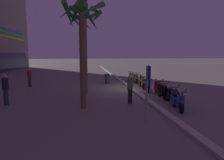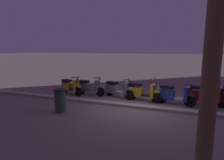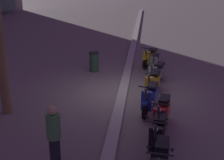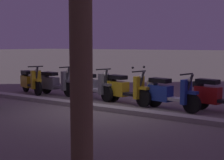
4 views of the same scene
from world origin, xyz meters
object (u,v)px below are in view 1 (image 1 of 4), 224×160
object	(u,v)px
scooter_black_far_back	(162,91)
pedestrian_window_shopping	(130,89)
scooter_blue_gap_after_mid	(147,85)
crossing_sign	(147,87)
scooter_black_last_in_row	(171,95)
scooter_yellow_mid_front	(131,77)
litter_bin	(107,79)
scooter_yellow_lead_nearest	(143,82)
scooter_grey_mid_centre	(141,80)
palm_tree_by_mall_entrance	(82,26)
pedestrian_by_palm_tree	(29,77)
scooter_blue_tail_end	(177,101)
pedestrian_strolling_near_curb	(5,89)
scooter_red_mid_rear	(157,88)
palm_tree_mid_walkway	(84,29)
scooter_grey_second_in_line	(136,78)

from	to	relation	value
scooter_black_far_back	pedestrian_window_shopping	size ratio (longest dim) A/B	1.04
scooter_blue_gap_after_mid	crossing_sign	size ratio (longest dim) A/B	0.73
scooter_black_last_in_row	scooter_yellow_mid_front	distance (m)	9.41
litter_bin	scooter_yellow_lead_nearest	bearing A→B (deg)	-134.56
scooter_blue_gap_after_mid	scooter_grey_mid_centre	size ratio (longest dim) A/B	1.00
scooter_black_last_in_row	palm_tree_by_mall_entrance	distance (m)	6.41
scooter_grey_mid_centre	pedestrian_by_palm_tree	size ratio (longest dim) A/B	1.05
scooter_grey_mid_centre	scooter_blue_tail_end	bearing A→B (deg)	177.20
pedestrian_strolling_near_curb	pedestrian_by_palm_tree	bearing A→B (deg)	2.51
scooter_red_mid_rear	crossing_sign	distance (m)	6.42
pedestrian_window_shopping	scooter_yellow_mid_front	bearing A→B (deg)	-13.82
scooter_blue_gap_after_mid	scooter_grey_mid_centre	world-z (taller)	same
scooter_black_last_in_row	scooter_red_mid_rear	bearing A→B (deg)	-3.02
scooter_blue_gap_after_mid	pedestrian_strolling_near_curb	world-z (taller)	pedestrian_strolling_near_curb
scooter_yellow_mid_front	pedestrian_strolling_near_curb	distance (m)	12.70
scooter_black_far_back	scooter_yellow_lead_nearest	bearing A→B (deg)	1.30
pedestrian_strolling_near_curb	litter_bin	world-z (taller)	pedestrian_strolling_near_curb
scooter_blue_gap_after_mid	pedestrian_by_palm_tree	xyz separation A→B (m)	(2.98, 9.54, 0.42)
scooter_red_mid_rear	palm_tree_by_mall_entrance	world-z (taller)	palm_tree_by_mall_entrance
scooter_black_far_back	crossing_sign	distance (m)	5.28
scooter_black_last_in_row	palm_tree_mid_walkway	bearing A→B (deg)	58.83
scooter_yellow_lead_nearest	crossing_sign	xyz separation A→B (m)	(-8.52, 2.40, 1.05)
scooter_yellow_mid_front	scooter_black_last_in_row	bearing A→B (deg)	-178.91
scooter_blue_gap_after_mid	scooter_grey_mid_centre	bearing A→B (deg)	-5.96
scooter_grey_mid_centre	pedestrian_window_shopping	xyz separation A→B (m)	(-6.58, 2.54, 0.43)
palm_tree_mid_walkway	palm_tree_by_mall_entrance	xyz separation A→B (m)	(-3.54, 0.11, -0.27)
pedestrian_strolling_near_curb	pedestrian_window_shopping	bearing A→B (deg)	-95.38
scooter_yellow_lead_nearest	pedestrian_strolling_near_curb	size ratio (longest dim) A/B	1.01
scooter_blue_tail_end	crossing_sign	world-z (taller)	crossing_sign
scooter_grey_mid_centre	scooter_yellow_lead_nearest	bearing A→B (deg)	172.06
scooter_grey_second_in_line	palm_tree_by_mall_entrance	bearing A→B (deg)	149.83
scooter_blue_tail_end	pedestrian_strolling_near_curb	size ratio (longest dim) A/B	1.00
scooter_blue_gap_after_mid	scooter_yellow_mid_front	size ratio (longest dim) A/B	1.06
scooter_yellow_lead_nearest	palm_tree_by_mall_entrance	xyz separation A→B (m)	(-5.87, 5.03, 3.80)
scooter_red_mid_rear	scooter_blue_gap_after_mid	world-z (taller)	scooter_red_mid_rear
crossing_sign	pedestrian_strolling_near_curb	world-z (taller)	crossing_sign
scooter_blue_gap_after_mid	scooter_black_last_in_row	bearing A→B (deg)	-176.86
scooter_black_far_back	scooter_grey_second_in_line	xyz separation A→B (m)	(6.95, -0.02, -0.01)
scooter_red_mid_rear	scooter_yellow_lead_nearest	size ratio (longest dim) A/B	1.04
scooter_grey_second_in_line	litter_bin	world-z (taller)	scooter_grey_second_in_line
scooter_blue_gap_after_mid	scooter_grey_second_in_line	xyz separation A→B (m)	(4.46, -0.22, -0.01)
crossing_sign	pedestrian_strolling_near_curb	xyz separation A→B (m)	(3.94, 6.99, -0.57)
pedestrian_strolling_near_curb	crossing_sign	bearing A→B (deg)	-119.40
crossing_sign	palm_tree_mid_walkway	size ratio (longest dim) A/B	0.41
scooter_grey_mid_centre	scooter_yellow_mid_front	bearing A→B (deg)	5.52
scooter_black_far_back	litter_bin	bearing A→B (deg)	23.14
scooter_red_mid_rear	scooter_yellow_lead_nearest	world-z (taller)	same
scooter_black_far_back	scooter_grey_mid_centre	xyz separation A→B (m)	(5.32, -0.10, -0.01)
scooter_blue_tail_end	palm_tree_by_mall_entrance	distance (m)	6.20
palm_tree_mid_walkway	pedestrian_strolling_near_curb	xyz separation A→B (m)	(-2.25, 4.47, -3.59)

